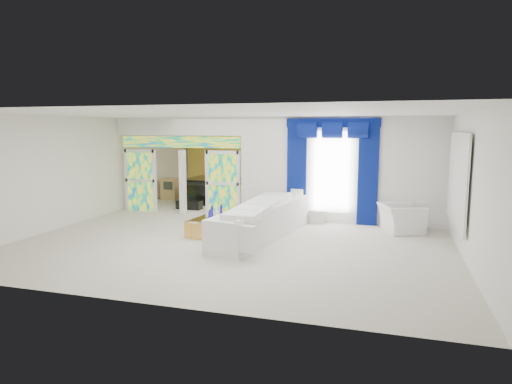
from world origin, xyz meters
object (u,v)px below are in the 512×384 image
(console_table, at_px, (307,216))
(coffee_table, at_px, (216,224))
(white_sofa, at_px, (262,222))
(armchair, at_px, (401,218))
(grand_piano, at_px, (208,190))

(console_table, bearing_deg, coffee_table, -137.18)
(white_sofa, distance_m, coffee_table, 1.39)
(coffee_table, bearing_deg, console_table, 42.82)
(console_table, bearing_deg, white_sofa, -107.76)
(console_table, height_order, armchair, armchair)
(coffee_table, relative_size, grand_piano, 1.09)
(grand_piano, bearing_deg, coffee_table, -62.38)
(coffee_table, distance_m, armchair, 4.81)
(armchair, height_order, grand_piano, grand_piano)
(white_sofa, height_order, coffee_table, white_sofa)
(coffee_table, xyz_separation_m, grand_piano, (-2.09, 4.46, 0.23))
(console_table, xyz_separation_m, armchair, (2.56, -0.54, 0.18))
(white_sofa, distance_m, armchair, 3.66)
(coffee_table, bearing_deg, grand_piano, 115.09)
(armchair, bearing_deg, white_sofa, 97.24)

